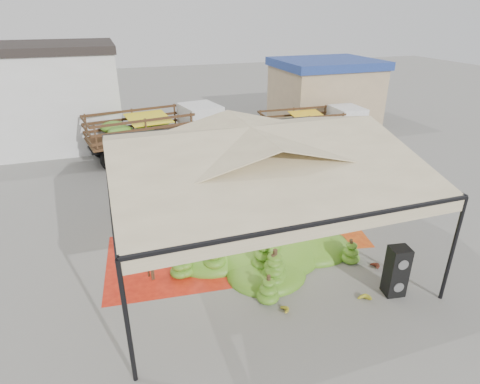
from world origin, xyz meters
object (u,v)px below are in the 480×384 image
object	(u,v)px
banana_heap	(267,235)
truck_right	(316,123)
truck_left	(161,127)
speaker_stack	(396,271)
vendor	(218,164)

from	to	relation	value
banana_heap	truck_right	distance (m)	11.63
truck_left	speaker_stack	bearing A→B (deg)	-83.68
speaker_stack	truck_right	xyz separation A→B (m)	(4.36, 12.36, 0.51)
banana_heap	truck_left	bearing A→B (deg)	98.45
truck_left	truck_right	distance (m)	8.51
speaker_stack	truck_right	world-z (taller)	truck_right
banana_heap	speaker_stack	xyz separation A→B (m)	(2.49, -2.98, 0.07)
truck_left	truck_right	xyz separation A→B (m)	(8.42, -1.20, -0.22)
speaker_stack	vendor	bearing A→B (deg)	114.96
speaker_stack	truck_left	bearing A→B (deg)	115.82
truck_left	banana_heap	bearing A→B (deg)	-91.91
speaker_stack	truck_right	distance (m)	13.11
speaker_stack	vendor	size ratio (longest dim) A/B	0.73
vendor	truck_right	distance (m)	7.76
banana_heap	truck_right	world-z (taller)	truck_right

